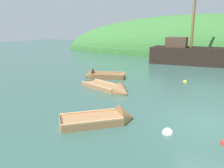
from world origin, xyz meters
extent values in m
plane|color=#33564C|center=(0.00, 0.00, 0.00)|extent=(120.00, 120.00, 0.00)
ellipsoid|color=#387033|center=(-2.23, 31.06, 0.00)|extent=(51.92, 21.06, 12.45)
cube|color=black|center=(-1.00, 17.25, 0.52)|extent=(12.22, 4.05, 2.65)
cube|color=#997A51|center=(-1.00, 17.25, 1.80)|extent=(11.73, 3.74, 0.10)
cylinder|color=olive|center=(-2.82, 17.19, 6.20)|extent=(0.30, 0.30, 8.70)
cube|color=#4C3828|center=(-4.39, 17.14, 2.40)|extent=(2.28, 2.64, 1.10)
cube|color=brown|center=(-7.74, 6.34, 0.11)|extent=(2.84, 1.95, 0.47)
cone|color=brown|center=(-9.30, 5.90, 0.11)|extent=(0.96, 1.36, 1.23)
cube|color=#AE7B4F|center=(-6.54, 6.68, 0.19)|extent=(0.43, 1.15, 0.33)
cube|color=#AE7B4F|center=(-8.18, 6.22, 0.29)|extent=(0.50, 1.19, 0.05)
cube|color=#AE7B4F|center=(-7.31, 6.47, 0.29)|extent=(0.50, 1.19, 0.05)
cube|color=#AE7B4F|center=(-7.91, 6.92, 0.38)|extent=(2.46, 0.77, 0.07)
cube|color=#AE7B4F|center=(-7.57, 5.76, 0.38)|extent=(2.46, 0.77, 0.07)
cube|color=#9E7047|center=(-6.62, 3.26, 0.07)|extent=(3.31, 2.27, 0.38)
cone|color=#9E7047|center=(-4.83, 2.54, 0.07)|extent=(1.12, 1.34, 1.14)
cube|color=tan|center=(-8.00, 3.81, 0.13)|extent=(0.52, 1.05, 0.27)
cube|color=tan|center=(-6.11, 3.05, 0.20)|extent=(0.58, 1.09, 0.05)
cube|color=tan|center=(-7.12, 3.46, 0.20)|extent=(0.58, 1.09, 0.05)
cube|color=tan|center=(-6.82, 2.73, 0.29)|extent=(2.84, 1.20, 0.07)
cube|color=tan|center=(-6.41, 3.78, 0.29)|extent=(2.84, 1.20, 0.07)
cube|color=#9E7047|center=(-4.36, -2.06, 0.08)|extent=(2.69, 2.58, 0.41)
cone|color=#9E7047|center=(-3.18, -1.02, 0.08)|extent=(1.25, 1.30, 1.17)
cube|color=tan|center=(-5.26, -2.86, 0.15)|extent=(0.82, 0.91, 0.29)
cube|color=tan|center=(-4.03, -1.77, 0.23)|extent=(0.89, 0.97, 0.05)
cube|color=tan|center=(-4.69, -2.35, 0.23)|extent=(0.89, 0.97, 0.05)
cube|color=tan|center=(-3.98, -2.49, 0.32)|extent=(1.89, 1.69, 0.07)
cube|color=tan|center=(-4.74, -1.63, 0.32)|extent=(1.89, 1.69, 0.07)
sphere|color=white|center=(-1.29, -1.58, 0.00)|extent=(0.42, 0.42, 0.42)
sphere|color=yellow|center=(-1.94, 7.48, 0.00)|extent=(0.30, 0.30, 0.30)
camera|label=1|loc=(0.19, -9.55, 3.83)|focal=36.19mm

